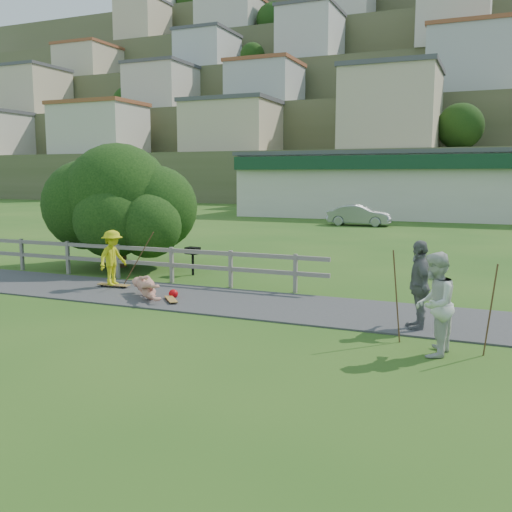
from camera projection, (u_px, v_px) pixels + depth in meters
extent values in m
plane|color=#224F16|center=(173.00, 312.00, 13.76)|extent=(260.00, 260.00, 0.00)
cube|color=#333335|center=(202.00, 299.00, 15.13)|extent=(34.00, 3.00, 0.04)
cube|color=slate|center=(22.00, 255.00, 19.75)|extent=(0.10, 0.10, 1.10)
cube|color=slate|center=(68.00, 258.00, 18.99)|extent=(0.10, 0.10, 1.10)
cube|color=slate|center=(118.00, 261.00, 18.23)|extent=(0.10, 0.10, 1.10)
cube|color=slate|center=(172.00, 265.00, 17.47)|extent=(0.10, 0.10, 1.10)
cube|color=slate|center=(231.00, 269.00, 16.70)|extent=(0.10, 0.10, 1.10)
cube|color=slate|center=(295.00, 274.00, 15.94)|extent=(0.10, 0.10, 1.10)
cube|color=slate|center=(104.00, 246.00, 18.35)|extent=(15.00, 0.08, 0.12)
cube|color=slate|center=(105.00, 260.00, 18.42)|extent=(15.00, 0.08, 0.12)
cube|color=beige|center=(452.00, 187.00, 43.88)|extent=(32.00, 10.00, 4.80)
cube|color=#153C24|center=(448.00, 162.00, 38.88)|extent=(32.00, 0.60, 1.00)
cube|color=#494A4E|center=(454.00, 153.00, 43.52)|extent=(32.50, 10.50, 0.30)
cube|color=#4A5230|center=(427.00, 178.00, 63.60)|extent=(220.00, 14.00, 6.00)
cube|color=beige|center=(430.00, 118.00, 62.68)|extent=(10.00, 9.00, 7.00)
cube|color=#494A4E|center=(431.00, 83.00, 62.16)|extent=(10.40, 9.40, 0.50)
cube|color=#4A5230|center=(439.00, 150.00, 74.98)|extent=(220.00, 14.00, 13.00)
cube|color=beige|center=(443.00, 72.00, 73.58)|extent=(10.00, 9.00, 7.00)
cube|color=#494A4E|center=(444.00, 42.00, 73.05)|extent=(10.40, 9.40, 0.50)
cube|color=#4A5230|center=(448.00, 127.00, 86.30)|extent=(220.00, 14.00, 21.00)
cube|color=beige|center=(453.00, 31.00, 84.33)|extent=(10.00, 9.00, 7.00)
cube|color=#494A4E|center=(454.00, 4.00, 83.80)|extent=(10.40, 9.40, 0.50)
cube|color=#4A5230|center=(455.00, 106.00, 97.55)|extent=(220.00, 14.00, 30.00)
cube|color=#4A5230|center=(461.00, 88.00, 109.64)|extent=(220.00, 14.00, 40.00)
imported|color=#C6C912|center=(113.00, 261.00, 16.55)|extent=(0.68, 1.08, 1.60)
imported|color=tan|center=(147.00, 287.00, 15.13)|extent=(1.51, 1.62, 0.65)
imported|color=silver|center=(434.00, 304.00, 10.34)|extent=(0.83, 1.01, 1.91)
imported|color=slate|center=(419.00, 285.00, 12.08)|extent=(0.81, 1.22, 1.93)
imported|color=gray|center=(359.00, 215.00, 37.28)|extent=(4.13, 1.58, 1.34)
sphere|color=red|center=(173.00, 294.00, 15.25)|extent=(0.25, 0.25, 0.25)
cylinder|color=#513420|center=(138.00, 254.00, 16.66)|extent=(0.03, 0.03, 2.00)
cylinder|color=#513420|center=(396.00, 296.00, 11.18)|extent=(0.03, 0.03, 1.84)
cylinder|color=#513420|center=(490.00, 310.00, 10.29)|extent=(0.03, 0.03, 1.72)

